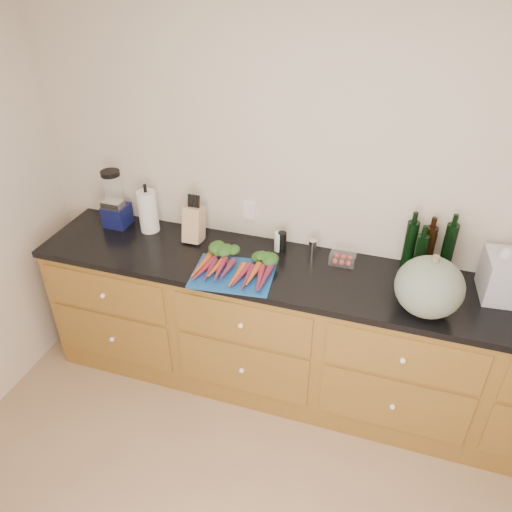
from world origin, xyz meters
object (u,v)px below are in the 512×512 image
(squash, at_px, (429,287))
(paper_towel, at_px, (148,211))
(carrots, at_px, (236,266))
(knife_block, at_px, (194,224))
(tomato_box, at_px, (343,257))
(blender_appliance, at_px, (115,202))
(cutting_board, at_px, (233,275))

(squash, height_order, paper_towel, squash)
(carrots, height_order, knife_block, knife_block)
(carrots, distance_m, tomato_box, 0.64)
(tomato_box, bearing_deg, blender_appliance, -179.54)
(knife_block, relative_size, tomato_box, 1.51)
(cutting_board, relative_size, paper_towel, 1.66)
(squash, bearing_deg, knife_block, 168.36)
(paper_towel, bearing_deg, blender_appliance, -179.50)
(blender_appliance, height_order, paper_towel, blender_appliance)
(squash, bearing_deg, tomato_box, 146.04)
(cutting_board, bearing_deg, squash, 0.32)
(carrots, distance_m, blender_appliance, 0.99)
(squash, relative_size, knife_block, 1.52)
(knife_block, distance_m, tomato_box, 0.95)
(cutting_board, height_order, paper_towel, paper_towel)
(blender_appliance, xyz_separation_m, paper_towel, (0.24, 0.00, -0.03))
(blender_appliance, distance_m, tomato_box, 1.52)
(cutting_board, xyz_separation_m, knife_block, (-0.37, 0.30, 0.11))
(knife_block, bearing_deg, blender_appliance, 178.20)
(knife_block, height_order, tomato_box, knife_block)
(carrots, height_order, paper_towel, paper_towel)
(squash, xyz_separation_m, knife_block, (-1.43, 0.29, -0.04))
(carrots, height_order, tomato_box, carrots)
(carrots, xyz_separation_m, tomato_box, (0.58, 0.29, -0.00))
(cutting_board, height_order, knife_block, knife_block)
(blender_appliance, distance_m, knife_block, 0.57)
(carrots, distance_m, squash, 1.06)
(carrots, height_order, squash, squash)
(carrots, relative_size, squash, 1.27)
(carrots, xyz_separation_m, paper_towel, (-0.70, 0.28, 0.10))
(cutting_board, xyz_separation_m, paper_towel, (-0.70, 0.32, 0.13))
(carrots, distance_m, knife_block, 0.46)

